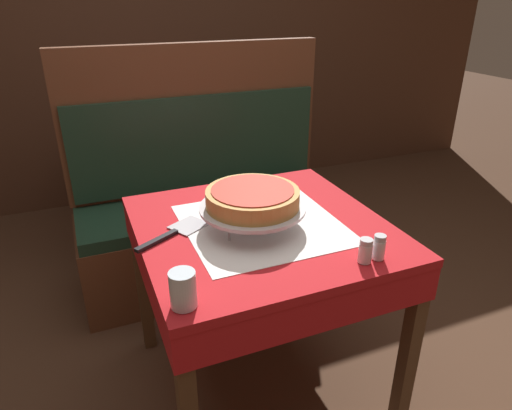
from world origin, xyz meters
TOP-DOWN VIEW (x-y plane):
  - ground_plane at (0.00, 0.00)m, footprint 14.00×14.00m
  - dining_table_front at (0.00, 0.00)m, footprint 0.84×0.84m
  - dining_table_rear at (-0.10, 1.59)m, footprint 0.67×0.67m
  - booth_bench at (0.05, 0.83)m, footprint 1.35×0.47m
  - back_wall_panel at (0.00, 2.12)m, footprint 6.00×0.04m
  - pizza_pan_stand at (-0.04, -0.01)m, footprint 0.36×0.36m
  - deep_dish_pizza at (-0.04, -0.01)m, footprint 0.31×0.31m
  - pizza_server at (-0.30, 0.05)m, footprint 0.27×0.19m
  - water_glass_near at (-0.36, -0.34)m, footprint 0.07×0.07m
  - salt_shaker at (0.19, -0.34)m, footprint 0.04×0.04m
  - pepper_shaker at (0.23, -0.34)m, footprint 0.04×0.04m
  - condiment_caddy at (-0.14, 1.58)m, footprint 0.13×0.13m

SIDE VIEW (x-z plane):
  - ground_plane at x=0.00m, z-range 0.00..0.00m
  - booth_bench at x=0.05m, z-range -0.26..0.97m
  - dining_table_rear at x=-0.10m, z-range 0.24..0.95m
  - dining_table_front at x=0.00m, z-range 0.27..0.99m
  - pizza_server at x=-0.30m, z-range 0.72..0.73m
  - condiment_caddy at x=-0.14m, z-range 0.68..0.83m
  - salt_shaker at x=0.19m, z-range 0.72..0.80m
  - pepper_shaker at x=0.23m, z-range 0.72..0.80m
  - water_glass_near at x=-0.36m, z-range 0.72..0.82m
  - pizza_pan_stand at x=-0.04m, z-range 0.75..0.83m
  - deep_dish_pizza at x=-0.04m, z-range 0.80..0.86m
  - back_wall_panel at x=0.00m, z-range 0.00..2.40m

